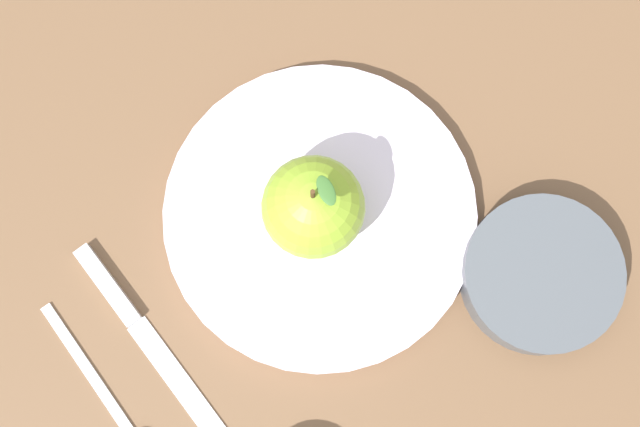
% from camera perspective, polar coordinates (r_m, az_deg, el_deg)
% --- Properties ---
extents(ground_plane, '(2.40, 2.40, 0.00)m').
position_cam_1_polar(ground_plane, '(0.72, -2.78, -1.75)').
color(ground_plane, brown).
extents(dinner_plate, '(0.26, 0.26, 0.02)m').
position_cam_1_polar(dinner_plate, '(0.71, 0.00, -0.14)').
color(dinner_plate, silver).
rests_on(dinner_plate, ground_plane).
extents(apple, '(0.08, 0.08, 0.10)m').
position_cam_1_polar(apple, '(0.66, -0.46, 0.43)').
color(apple, '#8CB22D').
rests_on(apple, dinner_plate).
extents(side_bowl, '(0.13, 0.13, 0.03)m').
position_cam_1_polar(side_bowl, '(0.72, 14.84, -4.02)').
color(side_bowl, '#4C5156').
rests_on(side_bowl, ground_plane).
extents(knife, '(0.12, 0.21, 0.01)m').
position_cam_1_polar(knife, '(0.72, -11.82, -8.13)').
color(knife, silver).
rests_on(knife, ground_plane).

